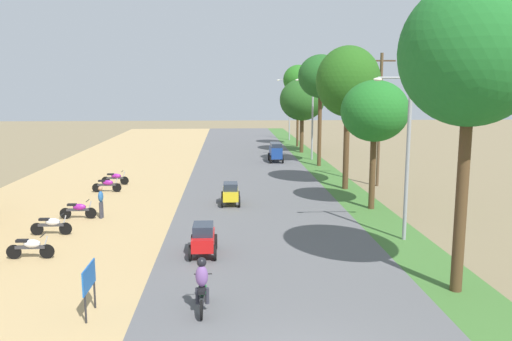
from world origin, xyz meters
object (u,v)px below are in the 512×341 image
Objects in this scene: pedestrian_on_shoulder at (101,200)px; median_tree_nearest at (471,54)px; median_tree_fifth at (302,100)px; median_tree_sixth at (298,80)px; street_signboard at (89,281)px; motorbike_ahead_third at (202,286)px; parked_motorbike_second at (52,224)px; utility_pole_near at (380,118)px; car_hatchback_red at (203,238)px; median_tree_fourth at (321,77)px; streetlamp_mid at (313,112)px; median_tree_second at (375,112)px; streetlamp_near at (408,145)px; car_van_blue at (276,151)px; parked_motorbike_fifth at (115,178)px; car_hatchback_yellow at (231,193)px; median_tree_third at (348,82)px; parked_motorbike_fourth at (107,184)px; parked_motorbike_third at (78,209)px; streetlamp_far at (290,105)px; parked_motorbike_nearest at (31,246)px.

pedestrian_on_shoulder is 18.17m from median_tree_nearest.
median_tree_fifth is 5.55m from median_tree_sixth.
street_signboard is 0.83× the size of motorbike_ahead_third.
utility_pole_near reaches higher than parked_motorbike_second.
pedestrian_on_shoulder is 0.81× the size of car_hatchback_red.
streetlamp_mid is at bearing 89.98° from median_tree_fourth.
median_tree_second is 0.94× the size of streetlamp_mid.
streetlamp_near reaches higher than car_van_blue.
car_hatchback_yellow is (7.65, -6.31, 0.19)m from parked_motorbike_fifth.
streetlamp_mid reaches higher than median_tree_second.
streetlamp_near is 3.90× the size of motorbike_ahead_third.
street_signboard is 14.42m from car_hatchback_yellow.
car_hatchback_red is 1.00× the size of car_hatchback_yellow.
median_tree_third is at bearing 29.44° from car_hatchback_yellow.
parked_motorbike_second is at bearing -91.42° from parked_motorbike_fifth.
parked_motorbike_third is at bearing -89.24° from parked_motorbike_fourth.
streetlamp_mid is (15.36, 23.05, 3.73)m from parked_motorbike_second.
car_hatchback_yellow is at bearing -102.06° from streetlamp_far.
motorbike_ahead_third reaches higher than pedestrian_on_shoulder.
parked_motorbike_nearest is 0.20× the size of median_tree_third.
median_tree_second is at bearing 5.05° from parked_motorbike_third.
parked_motorbike_fourth is at bearing 90.76° from parked_motorbike_third.
parked_motorbike_second and parked_motorbike_fourth have the same top height.
streetlamp_mid is at bearing 89.93° from median_tree_third.
parked_motorbike_fifth is at bearing 113.70° from car_hatchback_red.
parked_motorbike_nearest is 11.59m from car_hatchback_yellow.
streetlamp_far reaches higher than parked_motorbike_second.
streetlamp_mid is (-0.15, 18.89, -0.98)m from median_tree_second.
parked_motorbike_fifth is at bearing 97.58° from pedestrian_on_shoulder.
car_hatchback_yellow is at bearing -103.95° from car_van_blue.
parked_motorbike_fifth is 0.24× the size of streetlamp_far.
parked_motorbike_nearest is at bearing -90.05° from parked_motorbike_fifth.
motorbike_ahead_third is (-8.30, -17.92, -5.98)m from median_tree_third.
car_hatchback_red is 25.28m from car_van_blue.
street_signboard reaches higher than parked_motorbike_fourth.
streetlamp_far reaches higher than streetlamp_mid.
parked_motorbike_third is 40.41m from streetlamp_far.
parked_motorbike_third is 0.90× the size of car_hatchback_yellow.
car_van_blue reaches higher than parked_motorbike_fourth.
streetlamp_mid is 3.02× the size of car_van_blue.
parked_motorbike_nearest is 8.44m from motorbike_ahead_third.
parked_motorbike_third is 0.25× the size of streetlamp_mid.
streetlamp_mid reaches higher than parked_motorbike_third.
median_tree_third is (13.86, 6.75, 5.87)m from pedestrian_on_shoulder.
median_tree_fourth reaches higher than streetlamp_far.
parked_motorbike_second is at bearing -91.76° from parked_motorbike_fourth.
median_tree_second reaches higher than parked_motorbike_fifth.
median_tree_sixth reaches higher than parked_motorbike_fourth.
pedestrian_on_shoulder reaches higher than parked_motorbike_second.
parked_motorbike_nearest is at bearing -90.05° from parked_motorbike_fourth.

